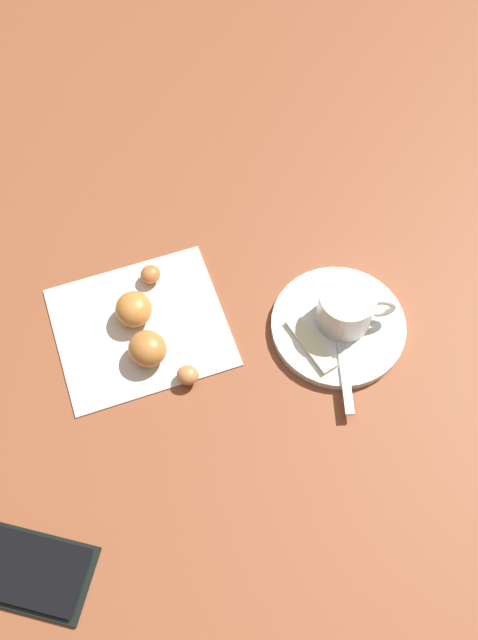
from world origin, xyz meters
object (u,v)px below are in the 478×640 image
object	(u,v)px
espresso_cup	(347,308)
saucer	(338,326)
napkin	(140,326)
sugar_packet	(311,344)
cell_phone	(14,567)
teaspoon	(339,330)
croissant	(145,328)

from	to	relation	value
espresso_cup	saucer	bearing A→B (deg)	42.54
saucer	napkin	size ratio (longest dim) A/B	0.80
sugar_packet	cell_phone	xyz separation A→B (m)	(0.28, 0.20, -0.01)
teaspoon	cell_phone	world-z (taller)	teaspoon
sugar_packet	napkin	distance (m)	0.18
espresso_cup	croissant	bearing A→B (deg)	1.26
saucer	croissant	size ratio (longest dim) A/B	0.94
espresso_cup	cell_phone	distance (m)	0.40
teaspoon	croissant	world-z (taller)	croissant
teaspoon	napkin	xyz separation A→B (m)	(0.20, -0.02, -0.01)
saucer	teaspoon	xyz separation A→B (m)	(0.00, 0.01, 0.01)
saucer	napkin	bearing A→B (deg)	-3.40
espresso_cup	sugar_packet	size ratio (longest dim) A/B	1.14
espresso_cup	sugar_packet	world-z (taller)	espresso_cup
sugar_packet	cell_phone	size ratio (longest dim) A/B	0.45
sugar_packet	napkin	bearing A→B (deg)	-130.76
saucer	croissant	distance (m)	0.20
saucer	sugar_packet	size ratio (longest dim) A/B	2.01
croissant	cell_phone	bearing A→B (deg)	63.15
teaspoon	cell_phone	size ratio (longest dim) A/B	0.90
sugar_packet	saucer	bearing A→B (deg)	96.74
cell_phone	napkin	bearing A→B (deg)	-114.57
napkin	croissant	bearing A→B (deg)	120.18
cell_phone	saucer	bearing A→B (deg)	-144.36
napkin	croissant	distance (m)	0.02
napkin	saucer	bearing A→B (deg)	176.60
sugar_packet	croissant	world-z (taller)	croissant
sugar_packet	napkin	world-z (taller)	sugar_packet
teaspoon	napkin	size ratio (longest dim) A/B	0.79
teaspoon	sugar_packet	world-z (taller)	teaspoon
sugar_packet	croissant	size ratio (longest dim) A/B	0.47
espresso_cup	sugar_packet	distance (m)	0.05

